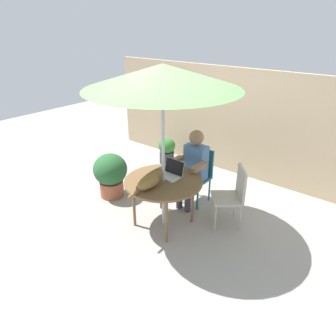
% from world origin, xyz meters
% --- Properties ---
extents(ground_plane, '(14.00, 14.00, 0.00)m').
position_xyz_m(ground_plane, '(0.00, 0.00, 0.00)').
color(ground_plane, gray).
extents(fence_back, '(5.78, 0.08, 1.95)m').
position_xyz_m(fence_back, '(0.00, 2.18, 0.97)').
color(fence_back, tan).
rests_on(fence_back, ground).
extents(patio_table, '(1.06, 1.06, 0.70)m').
position_xyz_m(patio_table, '(0.00, 0.00, 0.65)').
color(patio_table, brown).
rests_on(patio_table, ground).
extents(patio_umbrella, '(1.91, 1.91, 2.22)m').
position_xyz_m(patio_umbrella, '(0.00, 0.00, 2.07)').
color(patio_umbrella, '#B7B7BC').
rests_on(patio_umbrella, ground).
extents(chair_occupied, '(0.40, 0.40, 0.88)m').
position_xyz_m(chair_occupied, '(0.00, 0.87, 0.51)').
color(chair_occupied, '#1E606B').
rests_on(chair_occupied, ground).
extents(chair_empty, '(0.56, 0.56, 0.88)m').
position_xyz_m(chair_empty, '(0.75, 0.62, 0.51)').
color(chair_empty, '#B2A899').
rests_on(chair_empty, ground).
extents(person_seated, '(0.48, 0.48, 1.22)m').
position_xyz_m(person_seated, '(-0.00, 0.71, 0.68)').
color(person_seated, '#4C72A5').
rests_on(person_seated, ground).
extents(laptop, '(0.31, 0.26, 0.21)m').
position_xyz_m(laptop, '(-0.00, 0.19, 0.77)').
color(laptop, silver).
rests_on(laptop, patio_table).
extents(cat, '(0.22, 0.65, 0.17)m').
position_xyz_m(cat, '(-0.02, -0.24, 0.79)').
color(cat, olive).
rests_on(cat, patio_table).
extents(potted_plant_near_fence, '(0.55, 0.55, 0.74)m').
position_xyz_m(potted_plant_near_fence, '(-1.19, 0.08, 0.41)').
color(potted_plant_near_fence, '#9E5138').
rests_on(potted_plant_near_fence, ground).
extents(potted_plant_by_chair, '(0.34, 0.34, 0.54)m').
position_xyz_m(potted_plant_by_chair, '(-1.29, 1.67, 0.29)').
color(potted_plant_by_chair, '#33383D').
rests_on(potted_plant_by_chair, ground).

